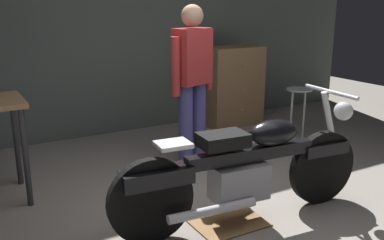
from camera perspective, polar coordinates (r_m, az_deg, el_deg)
The scene contains 7 objects.
ground_plane at distance 3.60m, azimuth 5.48°, elevation -12.67°, with size 12.00×12.00×0.00m, color gray.
back_wall at distance 5.69m, azimuth -10.97°, elevation 13.69°, with size 8.00×0.12×3.10m, color #56605B.
motorcycle at distance 3.39m, azimuth 7.31°, elevation -6.21°, with size 2.19×0.60×1.00m.
person_standing at distance 4.41m, azimuth 0.04°, elevation 5.41°, with size 0.55×0.32×1.67m.
shop_stool at distance 5.60m, azimuth 13.96°, elevation 2.64°, with size 0.32×0.32×0.64m.
wooden_dresser at distance 6.08m, azimuth 5.42°, elevation 4.49°, with size 0.80×0.47×1.10m.
drip_tray at distance 3.49m, azimuth 4.94°, elevation -13.45°, with size 0.56×0.40×0.01m, color olive.
Camera 1 is at (-1.86, -2.58, 1.68)m, focal length 40.19 mm.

